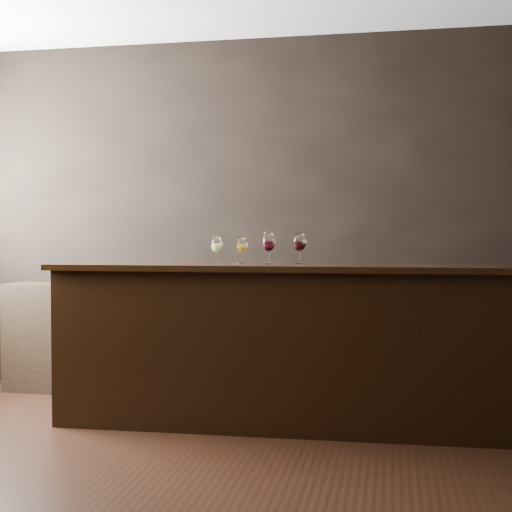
% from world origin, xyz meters
% --- Properties ---
extents(ground, '(5.00, 5.00, 0.00)m').
position_xyz_m(ground, '(0.00, 0.00, 0.00)').
color(ground, black).
rests_on(ground, ground).
extents(room_shell, '(5.02, 4.52, 2.81)m').
position_xyz_m(room_shell, '(-0.23, 0.11, 1.81)').
color(room_shell, black).
rests_on(room_shell, ground).
extents(bar_counter, '(2.95, 0.71, 1.03)m').
position_xyz_m(bar_counter, '(0.54, 1.33, 0.51)').
color(bar_counter, black).
rests_on(bar_counter, ground).
extents(bar_top, '(3.05, 0.78, 0.04)m').
position_xyz_m(bar_top, '(0.54, 1.33, 1.05)').
color(bar_top, black).
rests_on(bar_top, bar_counter).
extents(back_bar_shelf, '(2.39, 0.40, 0.86)m').
position_xyz_m(back_bar_shelf, '(-0.60, 2.03, 0.43)').
color(back_bar_shelf, black).
rests_on(back_bar_shelf, ground).
extents(glass_white, '(0.08, 0.08, 0.18)m').
position_xyz_m(glass_white, '(0.10, 1.31, 1.19)').
color(glass_white, white).
rests_on(glass_white, bar_top).
extents(glass_amber, '(0.07, 0.07, 0.17)m').
position_xyz_m(glass_amber, '(0.27, 1.34, 1.18)').
color(glass_amber, white).
rests_on(glass_amber, bar_top).
extents(glass_red_a, '(0.09, 0.09, 0.20)m').
position_xyz_m(glass_red_a, '(0.46, 1.29, 1.21)').
color(glass_red_a, white).
rests_on(glass_red_a, bar_top).
extents(glass_red_b, '(0.09, 0.09, 0.20)m').
position_xyz_m(glass_red_b, '(0.65, 1.36, 1.20)').
color(glass_red_b, white).
rests_on(glass_red_b, bar_top).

